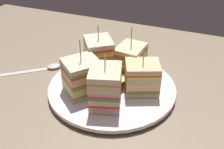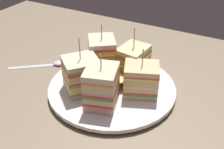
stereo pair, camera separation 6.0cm
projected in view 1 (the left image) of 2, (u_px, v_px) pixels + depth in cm
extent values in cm
cube|color=#837159|center=(112.00, 94.00, 62.99)|extent=(129.30, 80.65, 1.80)
cylinder|color=white|center=(112.00, 90.00, 62.32)|extent=(17.89, 17.89, 0.68)
cylinder|color=white|center=(112.00, 87.00, 61.91)|extent=(28.86, 28.86, 0.83)
cube|color=beige|center=(99.00, 70.00, 66.41)|extent=(9.07, 9.33, 1.06)
cube|color=#9E7242|center=(102.00, 77.00, 63.56)|extent=(4.97, 3.68, 1.06)
cube|color=yellow|center=(99.00, 67.00, 65.97)|extent=(9.07, 9.33, 0.55)
cube|color=#3C7A30|center=(99.00, 65.00, 65.67)|extent=(9.07, 9.33, 0.55)
cube|color=beige|center=(99.00, 62.00, 65.23)|extent=(9.07, 9.33, 1.06)
cube|color=#9E7242|center=(102.00, 69.00, 62.38)|extent=(4.97, 3.68, 1.06)
cube|color=pink|center=(99.00, 59.00, 64.79)|extent=(9.07, 9.33, 0.55)
cube|color=yellow|center=(99.00, 57.00, 64.49)|extent=(9.07, 9.33, 0.55)
cube|color=#498130|center=(99.00, 55.00, 64.19)|extent=(9.07, 9.33, 0.55)
cube|color=beige|center=(99.00, 52.00, 63.75)|extent=(9.07, 9.33, 1.06)
cube|color=#9E7242|center=(102.00, 59.00, 60.90)|extent=(4.97, 3.68, 1.06)
cube|color=yellow|center=(99.00, 49.00, 63.31)|extent=(9.07, 9.33, 0.55)
cube|color=pink|center=(99.00, 47.00, 63.01)|extent=(9.07, 9.33, 0.55)
cube|color=#D54431|center=(99.00, 45.00, 62.71)|extent=(9.07, 9.33, 0.55)
cube|color=beige|center=(98.00, 42.00, 62.27)|extent=(9.07, 9.33, 1.06)
cylinder|color=tan|center=(98.00, 32.00, 61.01)|extent=(0.24, 0.24, 3.56)
cube|color=beige|center=(83.00, 90.00, 59.54)|extent=(9.65, 9.72, 0.97)
cube|color=#9E7242|center=(97.00, 85.00, 60.95)|extent=(5.19, 4.34, 0.97)
cube|color=#64A645|center=(83.00, 87.00, 59.13)|extent=(9.65, 9.72, 0.56)
cube|color=#F2C656|center=(83.00, 85.00, 58.82)|extent=(9.65, 9.72, 0.56)
cube|color=#DEC37B|center=(83.00, 82.00, 58.41)|extent=(9.65, 9.72, 0.97)
cube|color=#9E7242|center=(97.00, 78.00, 59.82)|extent=(5.19, 4.34, 0.97)
cube|color=#54B04E|center=(82.00, 79.00, 57.99)|extent=(9.65, 9.72, 0.56)
cube|color=#E24035|center=(82.00, 77.00, 57.69)|extent=(9.65, 9.72, 0.56)
cube|color=#EBC358|center=(82.00, 75.00, 57.38)|extent=(9.65, 9.72, 0.56)
cube|color=#E0B581|center=(82.00, 71.00, 56.97)|extent=(9.65, 9.72, 0.97)
cube|color=#B2844C|center=(97.00, 67.00, 58.38)|extent=(5.19, 4.34, 0.97)
cube|color=#DB4225|center=(82.00, 68.00, 56.55)|extent=(9.65, 9.72, 0.56)
cube|color=#62AE4F|center=(81.00, 66.00, 56.25)|extent=(9.65, 9.72, 0.56)
cube|color=beige|center=(81.00, 63.00, 55.83)|extent=(9.65, 9.72, 0.97)
cylinder|color=tan|center=(80.00, 50.00, 54.25)|extent=(0.24, 0.24, 4.84)
cube|color=beige|center=(106.00, 102.00, 55.82)|extent=(7.97, 8.64, 1.14)
cube|color=#9E7242|center=(107.00, 92.00, 58.75)|extent=(5.81, 2.05, 1.14)
cube|color=pink|center=(106.00, 99.00, 55.36)|extent=(7.97, 8.64, 0.56)
cube|color=red|center=(106.00, 96.00, 55.06)|extent=(7.97, 8.64, 0.56)
cube|color=#D3C48A|center=(105.00, 93.00, 54.60)|extent=(7.97, 8.64, 1.14)
cube|color=#B2844C|center=(107.00, 83.00, 57.52)|extent=(5.81, 2.05, 1.14)
cube|color=#489542|center=(105.00, 90.00, 54.13)|extent=(7.97, 8.64, 0.56)
cube|color=#C83E31|center=(105.00, 87.00, 53.83)|extent=(7.97, 8.64, 0.56)
cube|color=pink|center=(105.00, 85.00, 53.53)|extent=(7.97, 8.64, 0.56)
cube|color=beige|center=(105.00, 82.00, 53.06)|extent=(7.97, 8.64, 1.14)
cube|color=#9E7242|center=(107.00, 72.00, 55.99)|extent=(5.81, 2.05, 1.14)
cube|color=#EFCB54|center=(105.00, 78.00, 52.60)|extent=(7.97, 8.64, 0.56)
cube|color=pink|center=(105.00, 76.00, 52.30)|extent=(7.97, 8.64, 0.56)
cube|color=beige|center=(105.00, 72.00, 51.84)|extent=(7.97, 8.64, 1.14)
cylinder|color=tan|center=(105.00, 62.00, 50.67)|extent=(0.24, 0.24, 3.14)
cube|color=beige|center=(141.00, 89.00, 59.81)|extent=(8.90, 8.28, 1.06)
cube|color=#B2844C|center=(125.00, 89.00, 59.78)|extent=(2.51, 5.55, 1.06)
cube|color=#5AA446|center=(141.00, 86.00, 59.40)|extent=(8.90, 8.28, 0.44)
cube|color=#D2422F|center=(142.00, 84.00, 59.16)|extent=(8.90, 8.28, 0.44)
cube|color=#DBC37F|center=(142.00, 81.00, 58.75)|extent=(8.90, 8.28, 1.06)
cube|color=#B2844C|center=(126.00, 81.00, 58.72)|extent=(2.51, 5.55, 1.06)
cube|color=#F2DA54|center=(142.00, 78.00, 58.34)|extent=(8.90, 8.28, 0.44)
cube|color=#E8A29E|center=(142.00, 77.00, 58.10)|extent=(8.90, 8.28, 0.44)
cube|color=#CFC67B|center=(142.00, 74.00, 57.69)|extent=(8.90, 8.28, 1.06)
cube|color=#9E7242|center=(126.00, 74.00, 57.66)|extent=(2.51, 5.55, 1.06)
cube|color=#FBD84D|center=(143.00, 71.00, 57.28)|extent=(8.90, 8.28, 0.44)
cube|color=#D44B2E|center=(143.00, 69.00, 57.04)|extent=(8.90, 8.28, 0.44)
cube|color=beige|center=(143.00, 66.00, 56.63)|extent=(8.90, 8.28, 1.06)
cylinder|color=tan|center=(144.00, 56.00, 55.28)|extent=(0.24, 0.24, 3.89)
cube|color=#D8B38E|center=(130.00, 72.00, 65.74)|extent=(6.45, 7.70, 0.95)
cube|color=#B2844C|center=(124.00, 79.00, 63.14)|extent=(5.63, 0.86, 0.95)
cube|color=#E8C85C|center=(130.00, 69.00, 65.36)|extent=(6.45, 7.70, 0.44)
cube|color=#F4A7A1|center=(130.00, 68.00, 65.12)|extent=(6.45, 7.70, 0.44)
cube|color=#5E9E3F|center=(130.00, 66.00, 64.88)|extent=(6.45, 7.70, 0.44)
cube|color=beige|center=(130.00, 64.00, 64.50)|extent=(6.45, 7.70, 0.95)
cube|color=#9E7242|center=(124.00, 71.00, 61.90)|extent=(5.63, 0.86, 0.95)
cube|color=#52AB3E|center=(130.00, 61.00, 64.12)|extent=(6.45, 7.70, 0.44)
cube|color=#EEC55E|center=(130.00, 59.00, 63.88)|extent=(6.45, 7.70, 0.44)
cube|color=#DE4226|center=(131.00, 58.00, 63.64)|extent=(6.45, 7.70, 0.44)
cube|color=#D0C57F|center=(131.00, 55.00, 63.26)|extent=(6.45, 7.70, 0.95)
cube|color=#B2844C|center=(124.00, 62.00, 60.66)|extent=(5.63, 0.86, 0.95)
cube|color=#D54424|center=(131.00, 53.00, 62.88)|extent=(6.45, 7.70, 0.44)
cube|color=#5A9F40|center=(131.00, 51.00, 62.64)|extent=(6.45, 7.70, 0.44)
cube|color=beige|center=(131.00, 48.00, 62.26)|extent=(6.45, 7.70, 0.95)
cylinder|color=tan|center=(131.00, 37.00, 60.69)|extent=(0.24, 0.24, 4.80)
cylinder|color=#EAC875|center=(120.00, 83.00, 62.14)|extent=(5.60, 5.60, 0.52)
cylinder|color=#ECDB7F|center=(114.00, 83.00, 61.22)|extent=(3.39, 3.39, 0.65)
cylinder|color=#D2B558|center=(111.00, 80.00, 61.54)|extent=(4.93, 4.93, 0.67)
cylinder|color=#DBBF67|center=(112.00, 74.00, 62.68)|extent=(5.49, 5.49, 0.76)
cylinder|color=#F3DA70|center=(117.00, 79.00, 59.75)|extent=(5.63, 5.63, 0.73)
ellipsoid|color=#5BA43F|center=(78.00, 72.00, 65.18)|extent=(4.01, 2.28, 1.37)
ellipsoid|color=#62A23F|center=(86.00, 69.00, 66.50)|extent=(4.43, 3.13, 1.52)
ellipsoid|color=#407F39|center=(74.00, 70.00, 66.24)|extent=(3.31, 2.71, 1.08)
ellipsoid|color=#55913A|center=(81.00, 72.00, 65.78)|extent=(3.94, 4.33, 0.76)
ellipsoid|color=#457F40|center=(84.00, 71.00, 66.17)|extent=(3.57, 3.13, 0.83)
cylinder|color=red|center=(79.00, 70.00, 66.11)|extent=(4.95, 4.93, 1.07)
cube|color=silver|center=(25.00, 72.00, 69.21)|extent=(10.16, 8.29, 0.25)
ellipsoid|color=silver|center=(54.00, 66.00, 70.72)|extent=(4.29, 4.12, 1.00)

